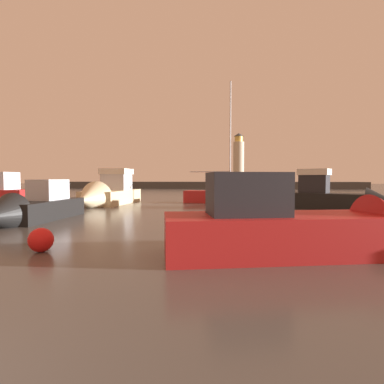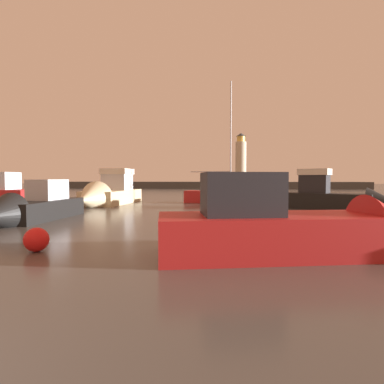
{
  "view_description": "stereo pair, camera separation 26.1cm",
  "coord_description": "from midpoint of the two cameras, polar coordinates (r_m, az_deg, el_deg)",
  "views": [
    {
      "loc": [
        3.96,
        -1.52,
        2.2
      ],
      "look_at": [
        1.75,
        22.5,
        1.17
      ],
      "focal_mm": 28.54,
      "sensor_mm": 36.0,
      "label": 1
    },
    {
      "loc": [
        4.22,
        -1.5,
        2.2
      ],
      "look_at": [
        1.75,
        22.5,
        1.17
      ],
      "focal_mm": 28.54,
      "sensor_mm": 36.0,
      "label": 2
    }
  ],
  "objects": [
    {
      "name": "ground_plane",
      "position": [
        36.25,
        -0.63,
        -1.02
      ],
      "size": [
        220.0,
        220.0,
        0.0
      ],
      "primitive_type": "plane",
      "color": "#4C4742"
    },
    {
      "name": "sailboat_moored",
      "position": [
        27.99,
        6.07,
        -0.81
      ],
      "size": [
        7.23,
        3.4,
        10.93
      ],
      "color": "#B21E1E",
      "rests_on": "ground_plane"
    },
    {
      "name": "motorboat_3",
      "position": [
        9.6,
        21.76,
        -6.38
      ],
      "size": [
        8.39,
        3.78,
        2.83
      ],
      "color": "#B21E1E",
      "rests_on": "ground_plane"
    },
    {
      "name": "breakwater",
      "position": [
        70.52,
        2.54,
        1.29
      ],
      "size": [
        71.21,
        6.34,
        1.54
      ],
      "primitive_type": "cube",
      "color": "#423F3D",
      "rests_on": "ground_plane"
    },
    {
      "name": "motorboat_6",
      "position": [
        26.85,
        -15.5,
        -0.38
      ],
      "size": [
        3.4,
        9.34,
        3.85
      ],
      "color": "beige",
      "rests_on": "ground_plane"
    },
    {
      "name": "motorboat_2",
      "position": [
        23.86,
        25.5,
        -1.03
      ],
      "size": [
        7.87,
        5.94,
        3.29
      ],
      "color": "black",
      "rests_on": "ground_plane"
    },
    {
      "name": "motorboat_0",
      "position": [
        17.82,
        -27.58,
        -2.69
      ],
      "size": [
        2.17,
        7.03,
        2.6
      ],
      "color": "black",
      "rests_on": "ground_plane"
    },
    {
      "name": "mooring_buoy",
      "position": [
        10.41,
        -26.43,
        -7.97
      ],
      "size": [
        0.73,
        0.73,
        0.73
      ],
      "primitive_type": "sphere",
      "color": "red",
      "rests_on": "ground_plane"
    },
    {
      "name": "lighthouse",
      "position": [
        70.66,
        9.22,
        6.14
      ],
      "size": [
        2.44,
        2.44,
        11.07
      ],
      "color": "beige",
      "rests_on": "breakwater"
    }
  ]
}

